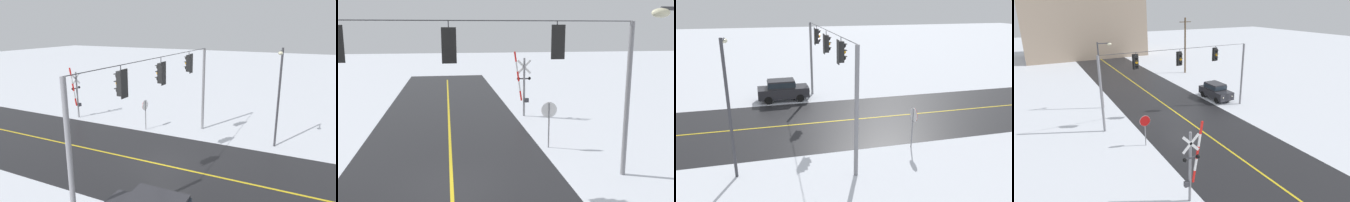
% 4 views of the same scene
% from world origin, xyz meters
% --- Properties ---
extents(ground_plane, '(160.00, 160.00, 0.00)m').
position_xyz_m(ground_plane, '(0.00, 0.00, 0.00)').
color(ground_plane, silver).
extents(road_asphalt, '(9.00, 80.00, 0.01)m').
position_xyz_m(road_asphalt, '(0.00, 6.00, 0.00)').
color(road_asphalt, black).
rests_on(road_asphalt, ground).
extents(lane_centre_line, '(0.14, 72.00, 0.01)m').
position_xyz_m(lane_centre_line, '(0.00, 6.00, 0.01)').
color(lane_centre_line, gold).
rests_on(lane_centre_line, ground).
extents(signal_span, '(14.20, 0.47, 6.22)m').
position_xyz_m(signal_span, '(-0.07, -0.01, 4.29)').
color(signal_span, gray).
rests_on(signal_span, ground).
extents(stop_sign, '(0.80, 0.09, 2.35)m').
position_xyz_m(stop_sign, '(-4.93, -3.89, 1.71)').
color(stop_sign, gray).
rests_on(stop_sign, ground).
extents(railroad_crossing, '(1.21, 0.31, 4.44)m').
position_xyz_m(railroad_crossing, '(-5.09, -10.77, 2.26)').
color(railroad_crossing, gray).
rests_on(railroad_crossing, ground).
extents(parked_car_charcoal, '(1.91, 4.24, 1.74)m').
position_xyz_m(parked_car_charcoal, '(5.72, 2.65, 0.95)').
color(parked_car_charcoal, '#2D2D33').
rests_on(parked_car_charcoal, ground).
extents(streetlamp_near, '(1.39, 0.28, 6.50)m').
position_xyz_m(streetlamp_near, '(-5.59, 5.52, 3.92)').
color(streetlamp_near, '#38383D').
rests_on(streetlamp_near, ground).
extents(utility_pole, '(1.80, 0.24, 8.00)m').
position_xyz_m(utility_pole, '(8.75, 15.05, 4.13)').
color(utility_pole, brown).
rests_on(utility_pole, ground).
extents(building_distant, '(21.86, 12.13, 12.75)m').
position_xyz_m(building_distant, '(-1.47, 37.84, 6.38)').
color(building_distant, gray).
rests_on(building_distant, ground).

